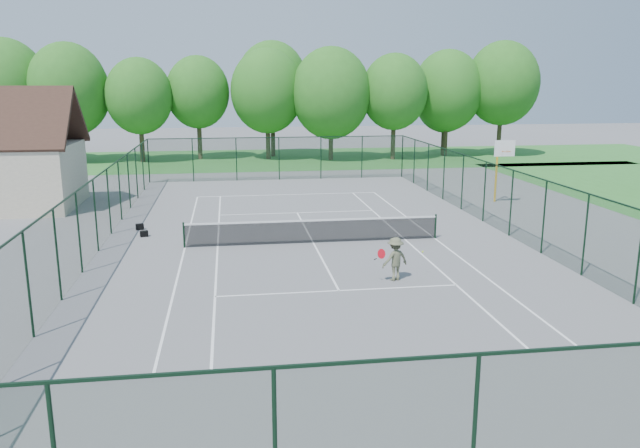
% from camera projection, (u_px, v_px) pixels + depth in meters
% --- Properties ---
extents(ground, '(140.00, 140.00, 0.00)m').
position_uv_depth(ground, '(313.00, 243.00, 27.11)').
color(ground, slate).
rests_on(ground, ground).
extents(grass_far, '(80.00, 16.00, 0.01)m').
position_uv_depth(grass_far, '(268.00, 159.00, 56.03)').
color(grass_far, '#358132').
rests_on(grass_far, ground).
extents(court_lines, '(11.05, 23.85, 0.01)m').
position_uv_depth(court_lines, '(313.00, 243.00, 27.11)').
color(court_lines, white).
rests_on(court_lines, ground).
extents(tennis_net, '(11.08, 0.08, 1.10)m').
position_uv_depth(tennis_net, '(313.00, 230.00, 26.98)').
color(tennis_net, black).
rests_on(tennis_net, ground).
extents(fence_enclosure, '(18.05, 36.05, 3.02)m').
position_uv_depth(fence_enclosure, '(313.00, 208.00, 26.76)').
color(fence_enclosure, '#17331E').
rests_on(fence_enclosure, ground).
extents(tree_line_far, '(39.40, 6.40, 9.70)m').
position_uv_depth(tree_line_far, '(267.00, 91.00, 54.69)').
color(tree_line_far, '#453625').
rests_on(tree_line_far, ground).
extents(basketball_goal, '(1.20, 1.43, 3.65)m').
position_uv_depth(basketball_goal, '(501.00, 159.00, 35.31)').
color(basketball_goal, gold).
rests_on(basketball_goal, ground).
extents(sports_bag_a, '(0.40, 0.31, 0.28)m').
position_uv_depth(sports_bag_a, '(140.00, 227.00, 29.48)').
color(sports_bag_a, black).
rests_on(sports_bag_a, ground).
extents(sports_bag_b, '(0.39, 0.30, 0.27)m').
position_uv_depth(sports_bag_b, '(144.00, 234.00, 28.16)').
color(sports_bag_b, black).
rests_on(sports_bag_b, ground).
extents(tennis_player, '(2.02, 0.87, 1.55)m').
position_uv_depth(tennis_player, '(395.00, 259.00, 21.89)').
color(tennis_player, '#5B5D43').
rests_on(tennis_player, ground).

